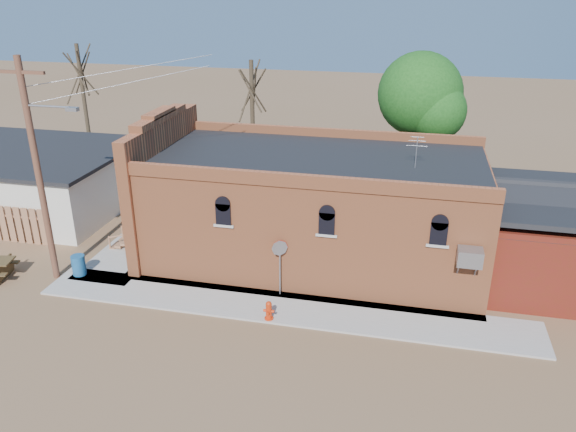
% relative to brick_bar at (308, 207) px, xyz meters
% --- Properties ---
extents(ground, '(120.00, 120.00, 0.00)m').
position_rel_brick_bar_xyz_m(ground, '(-1.64, -5.49, -2.34)').
color(ground, brown).
rests_on(ground, ground).
extents(sidewalk_south, '(19.00, 2.20, 0.08)m').
position_rel_brick_bar_xyz_m(sidewalk_south, '(-0.14, -4.59, -2.30)').
color(sidewalk_south, '#9E9991').
rests_on(sidewalk_south, ground).
extents(sidewalk_west, '(2.60, 10.00, 0.08)m').
position_rel_brick_bar_xyz_m(sidewalk_west, '(-7.94, 0.51, -2.30)').
color(sidewalk_west, '#9E9991').
rests_on(sidewalk_west, ground).
extents(brick_bar, '(16.40, 7.97, 6.30)m').
position_rel_brick_bar_xyz_m(brick_bar, '(0.00, 0.00, 0.00)').
color(brick_bar, '#CB6B3E').
rests_on(brick_bar, ground).
extents(red_shed, '(5.40, 6.40, 4.30)m').
position_rel_brick_bar_xyz_m(red_shed, '(9.86, 0.01, -0.07)').
color(red_shed, '#591E0F').
rests_on(red_shed, ground).
extents(wood_fence, '(5.20, 0.10, 1.80)m').
position_rel_brick_bar_xyz_m(wood_fence, '(-14.44, -1.69, -1.44)').
color(wood_fence, '#916241').
rests_on(wood_fence, ground).
extents(utility_pole, '(3.12, 0.26, 9.00)m').
position_rel_brick_bar_xyz_m(utility_pole, '(-9.79, -4.29, 2.43)').
color(utility_pole, '#533121').
rests_on(utility_pole, ground).
extents(tree_bare_near, '(2.80, 2.80, 7.65)m').
position_rel_brick_bar_xyz_m(tree_bare_near, '(-4.64, 7.51, 3.62)').
color(tree_bare_near, '#463828').
rests_on(tree_bare_near, ground).
extents(tree_bare_far, '(2.80, 2.80, 8.16)m').
position_rel_brick_bar_xyz_m(tree_bare_far, '(-15.64, 8.51, 4.02)').
color(tree_bare_far, '#463828').
rests_on(tree_bare_far, ground).
extents(tree_leafy, '(4.40, 4.40, 8.15)m').
position_rel_brick_bar_xyz_m(tree_leafy, '(4.36, 8.01, 3.59)').
color(tree_leafy, '#463828').
rests_on(tree_leafy, ground).
extents(fire_hydrant, '(0.41, 0.37, 0.73)m').
position_rel_brick_bar_xyz_m(fire_hydrant, '(-0.37, -5.50, -1.90)').
color(fire_hydrant, red).
rests_on(fire_hydrant, sidewalk_south).
extents(stop_sign, '(0.56, 0.38, 2.33)m').
position_rel_brick_bar_xyz_m(stop_sign, '(-0.39, -3.69, -0.47)').
color(stop_sign, gray).
rests_on(stop_sign, sidewalk_south).
extents(trash_barrel, '(0.59, 0.59, 0.86)m').
position_rel_brick_bar_xyz_m(trash_barrel, '(-8.94, -3.99, -1.83)').
color(trash_barrel, '#195080').
rests_on(trash_barrel, sidewalk_west).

